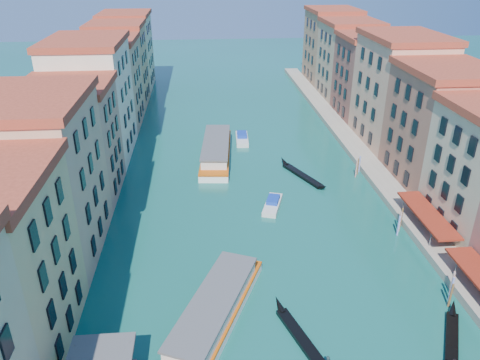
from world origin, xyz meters
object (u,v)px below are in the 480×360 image
(gondola_fore, at_px, (304,341))
(gondola_right, at_px, (452,346))
(vaporetto_near, at_px, (214,311))
(vaporetto_far, at_px, (216,150))

(gondola_fore, relative_size, gondola_right, 1.09)
(gondola_right, bearing_deg, vaporetto_near, -166.62)
(vaporetto_near, relative_size, gondola_fore, 1.59)
(vaporetto_near, bearing_deg, gondola_right, 9.01)
(vaporetto_far, xyz_separation_m, gondola_fore, (6.51, -46.44, -1.02))
(vaporetto_near, height_order, gondola_right, vaporetto_near)
(gondola_fore, distance_m, gondola_right, 13.86)
(vaporetto_near, distance_m, vaporetto_far, 42.57)
(vaporetto_near, height_order, gondola_fore, vaporetto_near)
(vaporetto_far, distance_m, gondola_right, 52.34)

